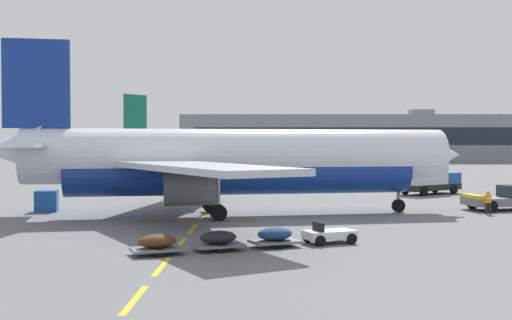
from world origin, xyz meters
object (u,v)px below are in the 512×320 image
(airliner_mid_left, at_px, (195,148))
(ground_crew_worker, at_px, (488,201))
(airliner_foreground, at_px, (234,161))
(pushback_tug, at_px, (507,198))
(baggage_train, at_px, (248,238))
(uld_cargo_container, at_px, (46,201))
(catering_truck, at_px, (428,178))

(airliner_mid_left, xyz_separation_m, ground_crew_worker, (28.56, -65.89, -3.16))
(airliner_foreground, relative_size, pushback_tug, 5.41)
(baggage_train, xyz_separation_m, ground_crew_worker, (17.15, 15.22, 0.44))
(ground_crew_worker, bearing_deg, baggage_train, -138.42)
(baggage_train, distance_m, uld_cargo_container, 22.85)
(baggage_train, height_order, uld_cargo_container, uld_cargo_container)
(airliner_mid_left, xyz_separation_m, baggage_train, (11.41, -81.11, -3.60))
(pushback_tug, xyz_separation_m, ground_crew_worker, (-2.52, -2.95, 0.07))
(airliner_foreground, height_order, uld_cargo_container, airliner_foreground)
(pushback_tug, relative_size, catering_truck, 0.90)
(airliner_foreground, bearing_deg, airliner_mid_left, 98.53)
(airliner_mid_left, bearing_deg, uld_cargo_container, -93.78)
(catering_truck, height_order, ground_crew_worker, catering_truck)
(uld_cargo_container, bearing_deg, baggage_train, -46.71)
(pushback_tug, xyz_separation_m, uld_cargo_container, (-35.34, -1.53, -0.10))
(catering_truck, xyz_separation_m, ground_crew_worker, (-0.16, -17.59, -0.67))
(baggage_train, bearing_deg, pushback_tug, 42.73)
(pushback_tug, distance_m, airliner_mid_left, 70.27)
(airliner_mid_left, height_order, baggage_train, airliner_mid_left)
(airliner_foreground, height_order, ground_crew_worker, airliner_foreground)
(airliner_mid_left, distance_m, catering_truck, 56.25)
(uld_cargo_container, bearing_deg, airliner_foreground, -10.00)
(catering_truck, height_order, uld_cargo_container, catering_truck)
(airliner_foreground, relative_size, uld_cargo_container, 18.47)
(airliner_foreground, bearing_deg, uld_cargo_container, 170.00)
(ground_crew_worker, bearing_deg, uld_cargo_container, 177.53)
(pushback_tug, relative_size, uld_cargo_container, 3.41)
(airliner_mid_left, bearing_deg, pushback_tug, -63.72)
(catering_truck, xyz_separation_m, baggage_train, (-17.31, -32.81, -1.11))
(airliner_foreground, bearing_deg, pushback_tug, 10.91)
(airliner_mid_left, xyz_separation_m, catering_truck, (28.72, -48.30, -2.49))
(airliner_mid_left, relative_size, catering_truck, 4.67)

